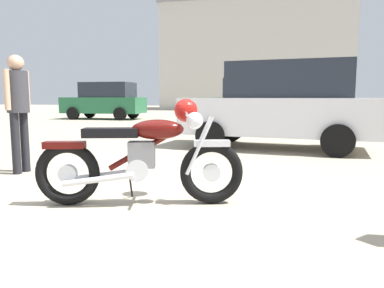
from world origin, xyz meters
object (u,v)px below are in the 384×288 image
at_px(dark_sedan_left, 105,100).
at_px(silver_sedan_mid, 269,101).
at_px(bystander, 18,101).
at_px(vintage_motorcycle, 145,156).
at_px(white_estate_far, 281,105).

relative_size(dark_sedan_left, silver_sedan_mid, 0.83).
height_order(bystander, dark_sedan_left, dark_sedan_left).
distance_m(vintage_motorcycle, dark_sedan_left, 14.95).
distance_m(bystander, white_estate_far, 5.00).
relative_size(vintage_motorcycle, silver_sedan_mid, 0.41).
xyz_separation_m(white_estate_far, silver_sedan_mid, (-0.81, 5.59, 0.02)).
xyz_separation_m(bystander, silver_sedan_mid, (2.55, 9.29, -0.08)).
bearing_deg(white_estate_far, dark_sedan_left, -38.98).
xyz_separation_m(bystander, white_estate_far, (3.36, 3.70, -0.10)).
bearing_deg(vintage_motorcycle, dark_sedan_left, 102.51).
height_order(vintage_motorcycle, silver_sedan_mid, silver_sedan_mid).
relative_size(bystander, silver_sedan_mid, 0.34).
bearing_deg(bystander, white_estate_far, 46.61).
relative_size(vintage_motorcycle, white_estate_far, 0.50).
relative_size(white_estate_far, silver_sedan_mid, 0.82).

